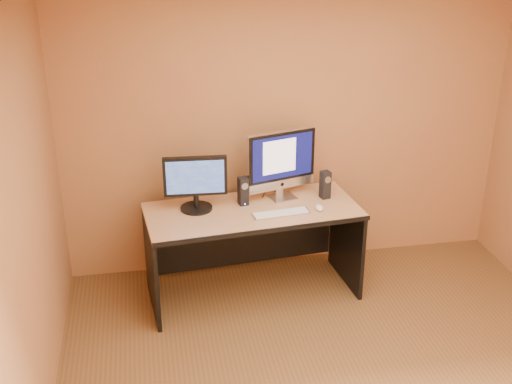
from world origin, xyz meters
TOP-DOWN VIEW (x-y plane):
  - walls at (0.00, 0.00)m, footprint 4.00×4.00m
  - ceiling at (0.00, 0.00)m, footprint 4.00×4.00m
  - desk at (-0.42, 1.43)m, footprint 1.81×0.93m
  - imac at (-0.13, 1.61)m, footprint 0.66×0.39m
  - second_monitor at (-0.88, 1.52)m, footprint 0.54×0.29m
  - speaker_left at (-0.48, 1.54)m, footprint 0.09×0.09m
  - speaker_right at (0.23, 1.55)m, footprint 0.09×0.09m
  - keyboard at (-0.21, 1.29)m, footprint 0.48×0.18m
  - mouse at (0.12, 1.33)m, footprint 0.07×0.12m
  - cable_a at (-0.15, 1.73)m, footprint 0.11×0.22m
  - cable_b at (-0.26, 1.74)m, footprint 0.08×0.19m

SIDE VIEW (x-z plane):
  - desk at x=-0.42m, z-range 0.00..0.81m
  - cable_a at x=-0.15m, z-range 0.81..0.82m
  - cable_b at x=-0.26m, z-range 0.81..0.82m
  - keyboard at x=-0.21m, z-range 0.81..0.83m
  - mouse at x=0.12m, z-range 0.81..0.85m
  - speaker_left at x=-0.48m, z-range 0.81..1.05m
  - speaker_right at x=0.23m, z-range 0.81..1.05m
  - second_monitor at x=-0.88m, z-range 0.81..1.27m
  - imac at x=-0.13m, z-range 0.81..1.41m
  - walls at x=0.00m, z-range 0.00..2.60m
  - ceiling at x=0.00m, z-range 2.60..2.60m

